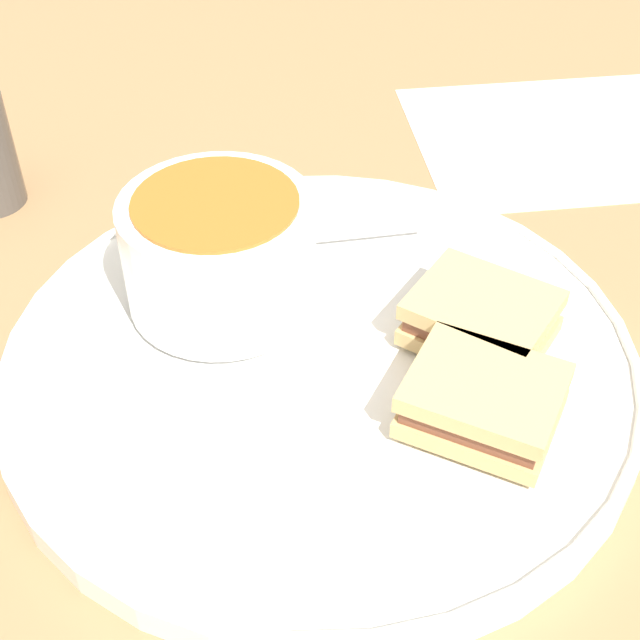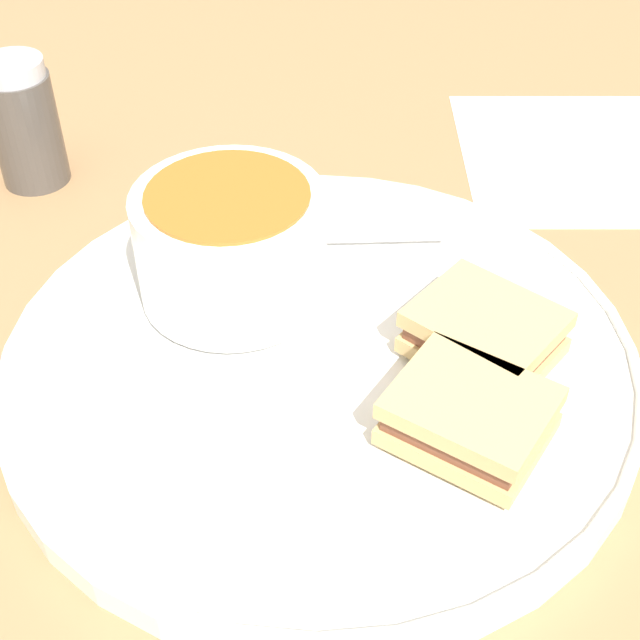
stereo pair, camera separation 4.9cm
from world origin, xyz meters
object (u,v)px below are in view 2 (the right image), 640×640
spoon (301,237)px  sandwich_half_far (485,332)px  soup_bowl (231,244)px  sandwich_half_near (469,416)px  salt_shaker (25,123)px

spoon → sandwich_half_far: size_ratio=1.24×
sandwich_half_far → spoon: bearing=-123.6°
soup_bowl → spoon: bearing=152.9°
spoon → sandwich_half_near: 0.19m
sandwich_half_far → salt_shaker: size_ratio=1.01×
sandwich_half_far → salt_shaker: bearing=-113.4°
sandwich_half_near → salt_shaker: 0.40m
salt_shaker → spoon: bearing=73.0°
salt_shaker → sandwich_half_far: bearing=66.6°
spoon → sandwich_half_far: (0.08, 0.12, 0.01)m
soup_bowl → spoon: (-0.06, 0.03, -0.03)m
sandwich_half_far → sandwich_half_near: bearing=-3.1°
sandwich_half_near → salt_shaker: size_ratio=0.98×
soup_bowl → sandwich_half_near: bearing=59.0°
soup_bowl → spoon: soup_bowl is taller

